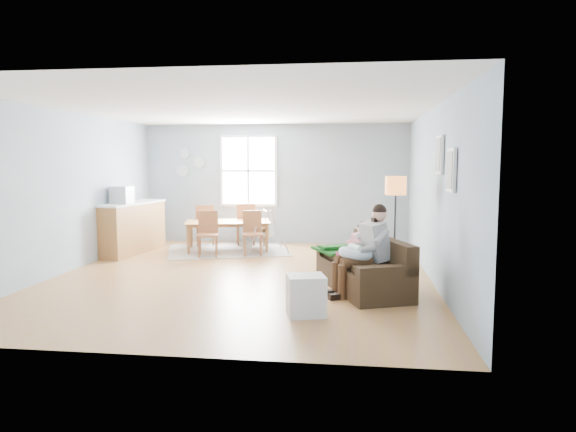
# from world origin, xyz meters

# --- Properties ---
(room) EXTENTS (8.40, 9.40, 3.90)m
(room) POSITION_xyz_m (0.00, 0.00, 2.42)
(room) COLOR #A9773C
(window) EXTENTS (1.32, 0.08, 1.62)m
(window) POSITION_xyz_m (-0.60, 3.46, 1.65)
(window) COLOR silver
(window) RESTS_ON room
(pictures) EXTENTS (0.05, 1.34, 0.74)m
(pictures) POSITION_xyz_m (2.97, -1.05, 1.85)
(pictures) COLOR silver
(pictures) RESTS_ON room
(wall_plates) EXTENTS (0.67, 0.02, 0.66)m
(wall_plates) POSITION_xyz_m (-2.00, 3.47, 1.83)
(wall_plates) COLOR #8E9DAB
(wall_plates) RESTS_ON room
(sofa) EXTENTS (1.43, 2.06, 0.77)m
(sofa) POSITION_xyz_m (1.96, -0.65, 0.27)
(sofa) COLOR black
(sofa) RESTS_ON room
(green_throw) EXTENTS (1.12, 1.07, 0.04)m
(green_throw) POSITION_xyz_m (1.67, -0.09, 0.49)
(green_throw) COLOR #135413
(green_throw) RESTS_ON sofa
(beige_pillow) EXTENTS (0.23, 0.45, 0.43)m
(beige_pillow) POSITION_xyz_m (1.97, -0.12, 0.69)
(beige_pillow) COLOR #BAA68E
(beige_pillow) RESTS_ON sofa
(father) EXTENTS (0.97, 0.72, 1.27)m
(father) POSITION_xyz_m (1.95, -0.95, 0.67)
(father) COLOR gray
(father) RESTS_ON sofa
(nursing_pillow) EXTENTS (0.63, 0.62, 0.20)m
(nursing_pillow) POSITION_xyz_m (1.81, -1.00, 0.59)
(nursing_pillow) COLOR silver
(nursing_pillow) RESTS_ON father
(infant) EXTENTS (0.23, 0.33, 0.12)m
(infant) POSITION_xyz_m (1.80, -0.97, 0.66)
(infant) COLOR white
(infant) RESTS_ON nursing_pillow
(toddler) EXTENTS (0.54, 0.42, 0.79)m
(toddler) POSITION_xyz_m (1.83, -0.51, 0.66)
(toddler) COLOR white
(toddler) RESTS_ON sofa
(floor_lamp) EXTENTS (0.33, 0.33, 1.63)m
(floor_lamp) POSITION_xyz_m (2.43, 0.12, 1.35)
(floor_lamp) COLOR black
(floor_lamp) RESTS_ON room
(storage_cube) EXTENTS (0.53, 0.49, 0.49)m
(storage_cube) POSITION_xyz_m (1.21, -2.01, 0.25)
(storage_cube) COLOR silver
(storage_cube) RESTS_ON room
(rug) EXTENTS (2.89, 2.51, 0.01)m
(rug) POSITION_xyz_m (-0.82, 2.35, 0.01)
(rug) COLOR gray
(rug) RESTS_ON room
(dining_table) EXTENTS (1.94, 1.37, 0.62)m
(dining_table) POSITION_xyz_m (-0.82, 2.35, 0.31)
(dining_table) COLOR #985C31
(dining_table) RESTS_ON rug
(chair_sw) EXTENTS (0.48, 0.48, 0.90)m
(chair_sw) POSITION_xyz_m (-1.05, 1.64, 0.51)
(chair_sw) COLOR brown
(chair_sw) RESTS_ON rug
(chair_se) EXTENTS (0.48, 0.48, 0.88)m
(chair_se) POSITION_xyz_m (-0.21, 1.91, 0.50)
(chair_se) COLOR brown
(chair_se) RESTS_ON rug
(chair_nw) EXTENTS (0.50, 0.50, 0.92)m
(chair_nw) POSITION_xyz_m (-1.43, 2.78, 0.52)
(chair_nw) COLOR brown
(chair_nw) RESTS_ON rug
(chair_ne) EXTENTS (0.53, 0.53, 0.94)m
(chair_ne) POSITION_xyz_m (-0.59, 3.05, 0.53)
(chair_ne) COLOR brown
(chair_ne) RESTS_ON rug
(counter) EXTENTS (0.79, 1.91, 1.04)m
(counter) POSITION_xyz_m (-2.70, 1.84, 0.53)
(counter) COLOR #985C31
(counter) RESTS_ON room
(monitor) EXTENTS (0.38, 0.37, 0.34)m
(monitor) POSITION_xyz_m (-2.73, 1.49, 1.21)
(monitor) COLOR #AAAAAF
(monitor) RESTS_ON counter
(baby_swing) EXTENTS (1.07, 1.08, 0.85)m
(baby_swing) POSITION_xyz_m (-0.02, 2.32, 0.38)
(baby_swing) COLOR #AAAAAF
(baby_swing) RESTS_ON room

